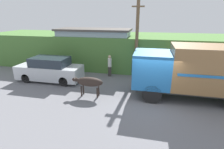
# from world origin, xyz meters

# --- Properties ---
(ground_plane) EXTENTS (60.00, 60.00, 0.00)m
(ground_plane) POSITION_xyz_m (0.00, 0.00, 0.00)
(ground_plane) COLOR slate
(hillside_embankment) EXTENTS (32.00, 5.73, 2.92)m
(hillside_embankment) POSITION_xyz_m (0.00, 7.06, 1.46)
(hillside_embankment) COLOR #4C7A38
(hillside_embankment) RESTS_ON ground_plane
(building_backdrop) EXTENTS (6.42, 2.70, 3.54)m
(building_backdrop) POSITION_xyz_m (-5.25, 5.58, 1.78)
(building_backdrop) COLOR #99ADB7
(building_backdrop) RESTS_ON ground_plane
(cargo_truck) EXTENTS (6.96, 2.42, 3.11)m
(cargo_truck) POSITION_xyz_m (2.34, 0.85, 1.75)
(cargo_truck) COLOR #2D2D2D
(cargo_truck) RESTS_ON ground_plane
(brown_cow) EXTENTS (1.91, 0.57, 1.20)m
(brown_cow) POSITION_xyz_m (-3.77, -0.10, 0.89)
(brown_cow) COLOR #2D231E
(brown_cow) RESTS_ON ground_plane
(parked_suv) EXTENTS (4.75, 1.74, 1.78)m
(parked_suv) POSITION_xyz_m (-7.47, 1.74, 0.85)
(parked_suv) COLOR silver
(parked_suv) RESTS_ON ground_plane
(pedestrian_on_hill) EXTENTS (0.32, 0.32, 1.71)m
(pedestrian_on_hill) POSITION_xyz_m (-3.38, 3.63, 0.96)
(pedestrian_on_hill) COLOR #38332D
(pedestrian_on_hill) RESTS_ON ground_plane
(utility_pole) EXTENTS (0.90, 0.24, 5.94)m
(utility_pole) POSITION_xyz_m (-1.39, 3.98, 3.08)
(utility_pole) COLOR brown
(utility_pole) RESTS_ON ground_plane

